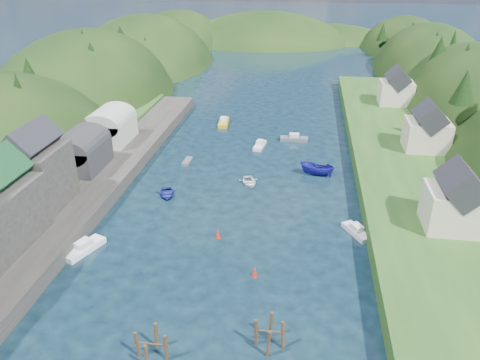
% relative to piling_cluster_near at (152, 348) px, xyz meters
% --- Properties ---
extents(ground, '(600.00, 600.00, 0.00)m').
position_rel_piling_cluster_near_xyz_m(ground, '(3.64, 51.08, -1.17)').
color(ground, black).
rests_on(ground, ground).
extents(hillside_left, '(44.00, 245.56, 52.00)m').
position_rel_piling_cluster_near_xyz_m(hillside_left, '(-41.36, 76.08, -9.20)').
color(hillside_left, black).
rests_on(hillside_left, ground).
extents(hillside_right, '(36.00, 245.56, 48.00)m').
position_rel_piling_cluster_near_xyz_m(hillside_right, '(48.64, 76.08, -8.58)').
color(hillside_right, black).
rests_on(hillside_right, ground).
extents(far_hills, '(103.00, 68.00, 44.00)m').
position_rel_piling_cluster_near_xyz_m(far_hills, '(4.85, 175.08, -11.97)').
color(far_hills, black).
rests_on(far_hills, ground).
extents(hill_trees, '(90.21, 150.99, 12.20)m').
position_rel_piling_cluster_near_xyz_m(hill_trees, '(4.58, 65.79, 9.92)').
color(hill_trees, black).
rests_on(hill_trees, ground).
extents(quay_left, '(12.00, 110.00, 2.00)m').
position_rel_piling_cluster_near_xyz_m(quay_left, '(-20.36, 21.08, -0.17)').
color(quay_left, '#2D2B28').
rests_on(quay_left, ground).
extents(terrace_left_grass, '(12.00, 110.00, 2.50)m').
position_rel_piling_cluster_near_xyz_m(terrace_left_grass, '(-27.36, 21.08, 0.08)').
color(terrace_left_grass, '#234719').
rests_on(terrace_left_grass, ground).
extents(boat_sheds, '(7.00, 21.00, 7.50)m').
position_rel_piling_cluster_near_xyz_m(boat_sheds, '(-22.36, 40.08, 4.10)').
color(boat_sheds, '#2D2D30').
rests_on(boat_sheds, quay_left).
extents(terrace_right, '(16.00, 120.00, 2.40)m').
position_rel_piling_cluster_near_xyz_m(terrace_right, '(28.64, 41.08, 0.03)').
color(terrace_right, '#234719').
rests_on(terrace_right, ground).
extents(right_bank_cottages, '(9.00, 59.24, 8.41)m').
position_rel_piling_cluster_near_xyz_m(right_bank_cottages, '(31.64, 49.41, 4.68)').
color(right_bank_cottages, beige).
rests_on(right_bank_cottages, terrace_right).
extents(piling_cluster_near, '(3.11, 2.91, 3.47)m').
position_rel_piling_cluster_near_xyz_m(piling_cluster_near, '(0.00, 0.00, 0.00)').
color(piling_cluster_near, '#382314').
rests_on(piling_cluster_near, ground).
extents(piling_cluster_far, '(2.91, 2.74, 3.59)m').
position_rel_piling_cluster_near_xyz_m(piling_cluster_far, '(10.12, 2.90, 0.06)').
color(piling_cluster_far, '#382314').
rests_on(piling_cluster_far, ground).
extents(channel_buoy_near, '(0.70, 0.70, 1.10)m').
position_rel_piling_cluster_near_xyz_m(channel_buoy_near, '(7.62, 13.01, -0.69)').
color(channel_buoy_near, '#B3180E').
rests_on(channel_buoy_near, ground).
extents(channel_buoy_far, '(0.70, 0.70, 1.10)m').
position_rel_piling_cluster_near_xyz_m(channel_buoy_far, '(2.10, 20.23, -0.69)').
color(channel_buoy_far, '#B3180E').
rests_on(channel_buoy_far, ground).
extents(moored_boats, '(36.66, 79.44, 2.14)m').
position_rel_piling_cluster_near_xyz_m(moored_boats, '(2.59, 22.66, -0.53)').
color(moored_boats, gold).
rests_on(moored_boats, ground).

